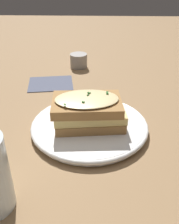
% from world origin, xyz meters
% --- Properties ---
extents(ground_plane, '(2.40, 2.40, 0.00)m').
position_xyz_m(ground_plane, '(0.00, 0.00, 0.00)').
color(ground_plane, olive).
extents(dinner_plate, '(0.24, 0.24, 0.02)m').
position_xyz_m(dinner_plate, '(-0.02, 0.02, 0.01)').
color(dinner_plate, white).
rests_on(dinner_plate, ground_plane).
extents(sandwich, '(0.15, 0.10, 0.06)m').
position_xyz_m(sandwich, '(-0.02, 0.02, 0.05)').
color(sandwich, '#A37542').
rests_on(sandwich, dinner_plate).
extents(napkin, '(0.14, 0.12, 0.00)m').
position_xyz_m(napkin, '(0.10, -0.21, 0.00)').
color(napkin, '#4C5166').
rests_on(napkin, ground_plane).
extents(condiment_pot, '(0.05, 0.05, 0.04)m').
position_xyz_m(condiment_pot, '(0.03, -0.34, 0.02)').
color(condiment_pot, gray).
rests_on(condiment_pot, ground_plane).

